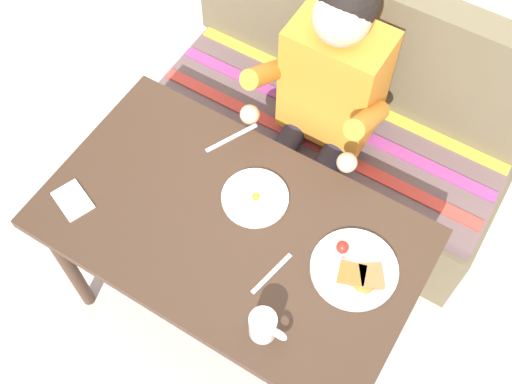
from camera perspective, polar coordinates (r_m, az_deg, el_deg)
The scene contains 10 objects.
ground_plane at distance 2.67m, azimuth -1.71°, elevation -10.23°, with size 8.00×8.00×0.00m, color beige.
table at distance 2.08m, azimuth -2.17°, elevation -4.05°, with size 1.20×0.70×0.73m.
couch at distance 2.71m, azimuth 6.85°, elevation 5.38°, with size 1.44×0.56×1.00m.
person at distance 2.28m, azimuth 6.08°, elevation 8.29°, with size 0.45×0.61×1.21m.
plate_breakfast at distance 1.95m, azimuth 8.81°, elevation -6.84°, with size 0.27×0.27×0.05m.
plate_eggs at distance 2.04m, azimuth -0.08°, elevation -0.49°, with size 0.22×0.22×0.04m.
coffee_mug at distance 1.82m, azimuth 0.68°, elevation -11.81°, with size 0.12×0.08×0.10m.
napkin at distance 2.13m, azimuth -16.01°, elevation -0.72°, with size 0.13×0.09×0.01m, color silver.
fork at distance 1.93m, azimuth 1.40°, elevation -7.26°, with size 0.01×0.17×0.01m, color silver.
knife at distance 2.18m, azimuth -2.19°, elevation 4.84°, with size 0.01×0.20×0.01m, color silver.
Camera 1 is at (0.55, -0.75, 2.51)m, focal length 44.93 mm.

